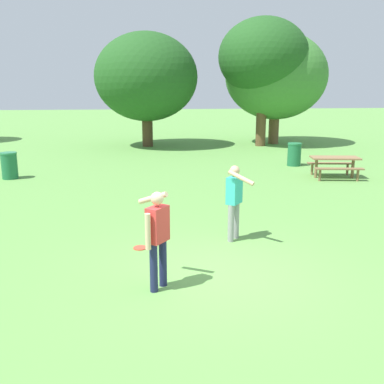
{
  "coord_description": "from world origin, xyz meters",
  "views": [
    {
      "loc": [
        -1.33,
        -7.2,
        3.25
      ],
      "look_at": [
        -0.23,
        2.18,
        1.0
      ],
      "focal_mm": 41.41,
      "sensor_mm": 36.0,
      "label": 1
    }
  ],
  "objects": [
    {
      "name": "person_catcher",
      "position": [
        0.63,
        1.78,
        0.96
      ],
      "size": [
        0.51,
        0.83,
        1.64
      ],
      "color": "gray",
      "rests_on": "ground"
    },
    {
      "name": "tree_slender_mid",
      "position": [
        6.43,
        18.04,
        3.85
      ],
      "size": [
        5.76,
        5.76,
        6.31
      ],
      "color": "brown",
      "rests_on": "ground"
    },
    {
      "name": "picnic_table_near",
      "position": [
        5.68,
        7.99,
        0.56
      ],
      "size": [
        1.89,
        1.65,
        0.77
      ],
      "color": "olive",
      "rests_on": "ground"
    },
    {
      "name": "trash_can_further_along",
      "position": [
        5.09,
        10.64,
        0.48
      ],
      "size": [
        0.59,
        0.59,
        0.96
      ],
      "color": "#1E663D",
      "rests_on": "ground"
    },
    {
      "name": "person_thrower",
      "position": [
        -1.1,
        -0.42,
        0.96
      ],
      "size": [
        0.51,
        0.83,
        1.64
      ],
      "color": "#1E234C",
      "rests_on": "ground"
    },
    {
      "name": "ground_plane",
      "position": [
        0.0,
        0.0,
        0.0
      ],
      "size": [
        120.0,
        120.0,
        0.0
      ],
      "primitive_type": "plane",
      "color": "#609947"
    },
    {
      "name": "tree_broad_center",
      "position": [
        -0.92,
        17.65,
        3.75
      ],
      "size": [
        5.57,
        5.57,
        6.14
      ],
      "color": "#4C3823",
      "rests_on": "ground"
    },
    {
      "name": "tree_far_right",
      "position": [
        5.41,
        17.16,
        4.81
      ],
      "size": [
        4.89,
        4.89,
        6.92
      ],
      "color": "brown",
      "rests_on": "ground"
    },
    {
      "name": "trash_can_beside_table",
      "position": [
        -6.06,
        9.21,
        0.48
      ],
      "size": [
        0.59,
        0.59,
        0.96
      ],
      "color": "#1E663D",
      "rests_on": "ground"
    },
    {
      "name": "frisbee",
      "position": [
        -1.4,
        1.48,
        0.01
      ],
      "size": [
        0.28,
        0.28,
        0.03
      ],
      "primitive_type": "cylinder",
      "color": "#E04733",
      "rests_on": "ground"
    }
  ]
}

